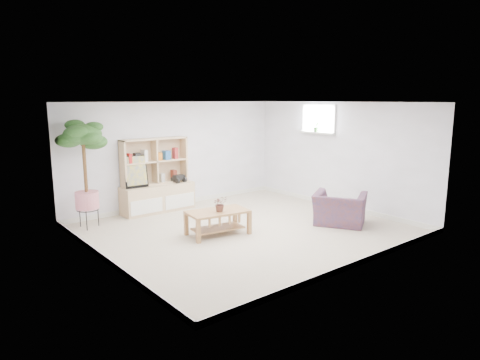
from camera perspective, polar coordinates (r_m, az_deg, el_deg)
floor at (r=8.26m, az=0.65°, el=-6.56°), size 5.50×5.00×0.01m
ceiling at (r=7.89m, az=0.68°, el=10.32°), size 5.50×5.00×0.01m
walls at (r=7.99m, az=0.67°, el=1.69°), size 5.51×5.01×2.40m
baseboard at (r=8.25m, az=0.65°, el=-6.23°), size 5.50×5.00×0.10m
window at (r=10.25m, az=10.46°, el=8.00°), size 0.10×0.98×0.68m
window_sill at (r=10.22m, az=10.17°, el=6.21°), size 0.14×1.00×0.04m
storage_unit at (r=9.55m, az=-10.98°, el=0.61°), size 1.62×0.55×1.62m
poster at (r=9.28m, az=-13.72°, el=1.09°), size 0.50×0.14×0.69m
toy_truck at (r=9.74m, az=-8.16°, el=0.25°), size 0.38×0.29×0.19m
coffee_table at (r=7.90m, az=-2.98°, el=-5.70°), size 1.18×0.76×0.45m
table_plant at (r=7.76m, az=-2.69°, el=-3.17°), size 0.29×0.27×0.29m
floor_tree at (r=8.63m, az=-19.92°, el=0.66°), size 0.79×0.79×2.09m
armchair at (r=8.69m, az=13.15°, el=-3.48°), size 1.24×1.28×0.73m
sill_plant at (r=10.22m, az=10.12°, el=7.00°), size 0.16×0.14×0.24m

